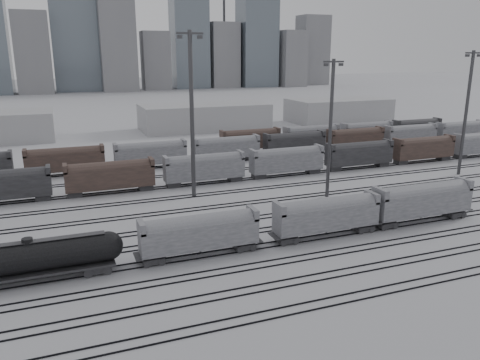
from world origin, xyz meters
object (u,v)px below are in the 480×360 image
object	(u,v)px
hopper_car_c	(422,199)
light_mast_c	(330,126)
hopper_car_b	(327,214)
tank_car_b	(29,258)
hopper_car_a	(200,231)

from	to	relation	value
hopper_car_c	light_mast_c	size ratio (longest dim) A/B	0.68
hopper_car_b	hopper_car_c	size ratio (longest dim) A/B	0.94
tank_car_b	hopper_car_c	distance (m)	51.58
tank_car_b	hopper_car_b	bearing A→B (deg)	0.00
hopper_car_a	light_mast_c	xyz separation A→B (m)	(26.99, 15.63, 8.91)
hopper_car_c	light_mast_c	world-z (taller)	light_mast_c
hopper_car_a	hopper_car_c	world-z (taller)	hopper_car_c
tank_car_b	hopper_car_b	distance (m)	35.88
tank_car_b	hopper_car_b	xyz separation A→B (m)	(35.88, 0.00, 0.47)
hopper_car_a	light_mast_c	bearing A→B (deg)	30.08
hopper_car_b	hopper_car_c	xyz separation A→B (m)	(15.70, 0.00, 0.22)
hopper_car_a	tank_car_b	bearing A→B (deg)	180.00
light_mast_c	hopper_car_c	bearing A→B (deg)	-68.85
light_mast_c	hopper_car_b	bearing A→B (deg)	-121.71
hopper_car_a	hopper_car_b	world-z (taller)	hopper_car_b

